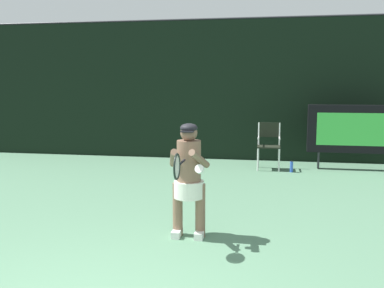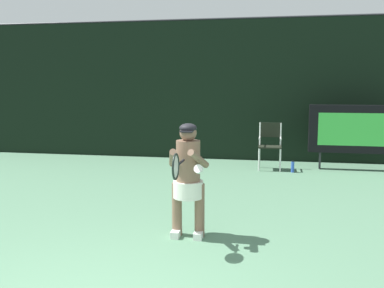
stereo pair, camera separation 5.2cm
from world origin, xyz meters
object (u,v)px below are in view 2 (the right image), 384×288
object	(u,v)px
umpire_chair	(270,143)
tennis_racket	(176,166)
tennis_player	(188,175)
water_bottle	(293,167)
scoreboard	(358,129)

from	to	relation	value
umpire_chair	tennis_racket	bearing A→B (deg)	-100.75
tennis_player	tennis_racket	world-z (taller)	tennis_player
umpire_chair	water_bottle	xyz separation A→B (m)	(0.52, -0.30, -0.50)
tennis_racket	scoreboard	bearing A→B (deg)	63.69
scoreboard	water_bottle	world-z (taller)	scoreboard
water_bottle	umpire_chair	bearing A→B (deg)	149.74
scoreboard	water_bottle	size ratio (longest dim) A/B	8.30
umpire_chair	tennis_racket	distance (m)	5.51
umpire_chair	tennis_player	xyz separation A→B (m)	(-1.00, -4.81, 0.19)
water_bottle	tennis_player	distance (m)	4.80
water_bottle	tennis_racket	xyz separation A→B (m)	(-1.54, -5.10, 0.92)
scoreboard	tennis_racket	bearing A→B (deg)	-118.02
scoreboard	water_bottle	distance (m)	1.77
umpire_chair	scoreboard	bearing A→B (deg)	7.32
scoreboard	tennis_player	distance (m)	5.88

